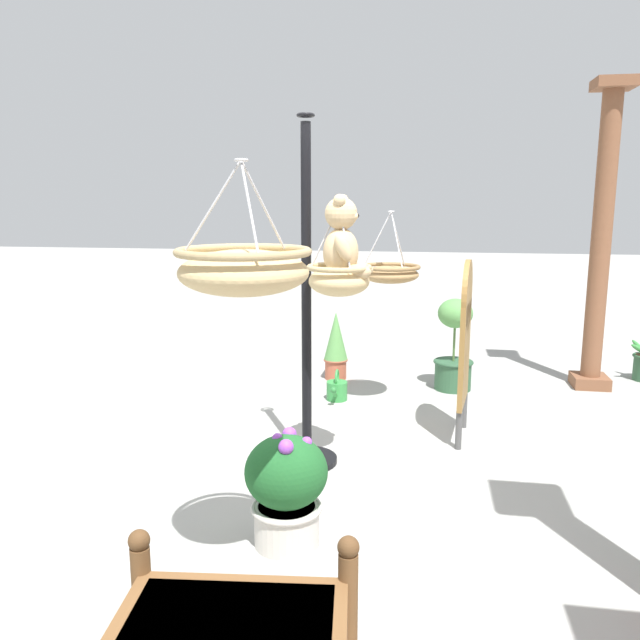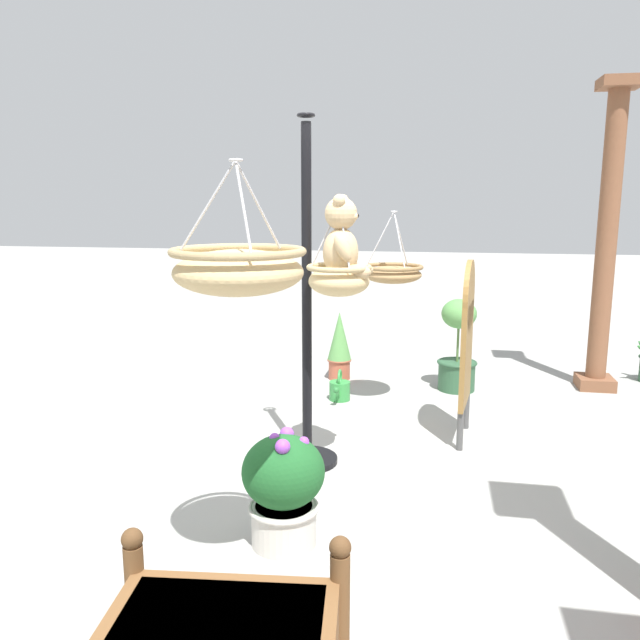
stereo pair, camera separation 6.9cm
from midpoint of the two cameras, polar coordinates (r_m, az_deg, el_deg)
ground_plane at (r=4.60m, az=-1.52°, el=-13.38°), size 40.00×40.00×0.00m
display_pole_central at (r=4.46m, az=-1.67°, el=-3.76°), size 0.44×0.44×2.45m
hanging_basket_with_teddy at (r=4.16m, az=1.27°, el=3.80°), size 0.43×0.43×0.60m
teddy_bear at (r=4.13m, az=1.63°, el=7.07°), size 0.38×0.35×0.54m
hanging_basket_left_high at (r=5.65m, az=6.04°, el=4.29°), size 0.54×0.54×0.64m
hanging_basket_right_low at (r=2.76m, az=-7.69°, el=4.61°), size 0.60×0.60×0.58m
greenhouse_pillar_far_back at (r=6.81m, az=23.92°, el=6.31°), size 0.37×0.37×3.03m
potted_plant_fern_front at (r=3.56m, az=-3.65°, el=-14.89°), size 0.46×0.46×0.66m
potted_plant_bushy_green at (r=6.69m, az=1.15°, el=-2.32°), size 0.26×0.26×0.73m
potted_plant_conical_shrub at (r=6.44m, az=11.79°, el=-2.48°), size 0.40×0.40×0.93m
display_sign_board at (r=5.03m, az=12.70°, el=-1.25°), size 0.58×0.12×1.44m
watering_can at (r=6.05m, az=1.21°, el=-6.36°), size 0.35×0.20×0.30m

